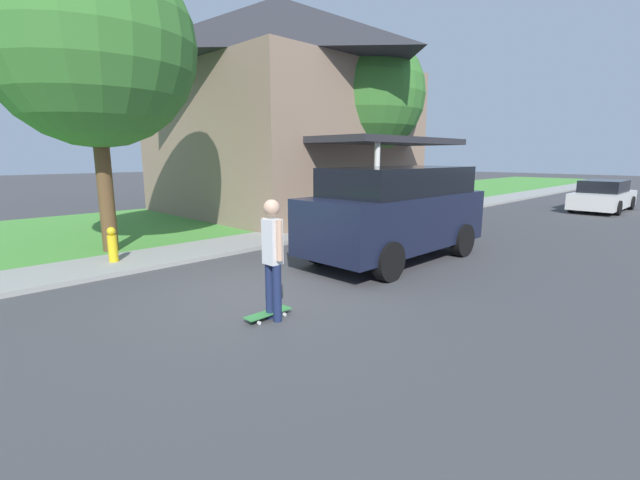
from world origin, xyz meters
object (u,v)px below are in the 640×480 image
Objects in this scene: lawn_tree_near at (91,44)px; car_down_street at (603,196)px; suv_parked at (396,211)px; skateboarder at (273,254)px; skateboard at (268,314)px; lawn_tree_far at (363,96)px; fire_hydrant at (113,245)px.

lawn_tree_near is 1.59× the size of car_down_street.
suv_parked is at bearing -94.57° from car_down_street.
skateboard is (-0.09, -0.04, -0.93)m from skateboarder.
suv_parked reaches higher than skateboarder.
suv_parked is 1.07× the size of car_down_street.
lawn_tree_near reaches higher than skateboard.
lawn_tree_near is 7.93m from suv_parked.
lawn_tree_far is 12.22m from skateboard.
lawn_tree_near reaches higher than car_down_street.
suv_parked is (5.29, -5.11, -3.51)m from lawn_tree_far.
suv_parked is (5.37, 4.49, -3.74)m from lawn_tree_near.
lawn_tree_far reaches higher than skateboarder.
lawn_tree_far is 3.87× the size of skateboarder.
suv_parked reaches higher than skateboard.
lawn_tree_near reaches higher than fire_hydrant.
car_down_street reaches higher than skateboard.
car_down_street is 18.50m from skateboard.
lawn_tree_near is 4.63m from fire_hydrant.
car_down_street is at bearing 70.72° from lawn_tree_near.
lawn_tree_near reaches higher than skateboarder.
skateboarder is at bearing 26.45° from skateboard.
skateboarder reaches higher than car_down_street.
suv_parked is 6.39m from fire_hydrant.
skateboard is at bearing 0.70° from lawn_tree_near.
suv_parked is at bearing 100.77° from skateboard.
car_down_street is at bearing 85.43° from suv_parked.
fire_hydrant is (-4.90, -0.47, 0.39)m from skateboard.
skateboard is at bearing -57.24° from lawn_tree_far.
skateboarder is 0.93m from skateboard.
lawn_tree_near is 9.24× the size of fire_hydrant.
lawn_tree_near is 3.99× the size of skateboarder.
car_down_street is 18.45m from skateboarder.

